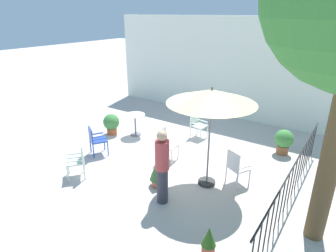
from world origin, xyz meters
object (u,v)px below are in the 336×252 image
at_px(cafe_table_0, 135,121).
at_px(patio_chair_1, 236,166).
at_px(potted_plant_0, 158,171).
at_px(potted_plant_2, 284,140).
at_px(patio_chair_0, 78,158).
at_px(standing_person, 162,166).
at_px(patio_chair_3, 166,142).
at_px(patio_chair_2, 197,122).
at_px(potted_plant_1, 111,123).
at_px(patio_umbrella_0, 212,97).
at_px(patio_chair_4, 96,139).
at_px(potted_plant_3, 209,240).

bearing_deg(cafe_table_0, patio_chair_1, -13.20).
bearing_deg(potted_plant_0, potted_plant_2, 59.56).
distance_m(patio_chair_0, standing_person, 2.53).
distance_m(patio_chair_0, patio_chair_1, 4.09).
height_order(cafe_table_0, patio_chair_3, patio_chair_3).
xyz_separation_m(patio_chair_1, patio_chair_2, (-2.29, 2.09, -0.00)).
bearing_deg(patio_chair_3, patio_chair_0, -122.72).
distance_m(patio_chair_3, potted_plant_1, 2.72).
bearing_deg(potted_plant_1, patio_chair_1, -6.41).
height_order(patio_chair_0, potted_plant_0, patio_chair_0).
height_order(potted_plant_0, potted_plant_2, potted_plant_0).
distance_m(patio_umbrella_0, patio_chair_1, 1.90).
xyz_separation_m(potted_plant_1, potted_plant_2, (5.46, 1.89, 0.02)).
bearing_deg(standing_person, patio_umbrella_0, 67.94).
bearing_deg(cafe_table_0, patio_chair_4, -90.31).
distance_m(patio_chair_0, potted_plant_0, 2.17).
height_order(cafe_table_0, potted_plant_3, cafe_table_0).
height_order(patio_chair_3, standing_person, standing_person).
relative_size(potted_plant_0, potted_plant_2, 1.02).
bearing_deg(patio_umbrella_0, patio_chair_2, 124.19).
height_order(patio_chair_2, potted_plant_2, patio_chair_2).
height_order(potted_plant_0, potted_plant_1, potted_plant_0).
bearing_deg(potted_plant_3, standing_person, 153.33).
height_order(patio_umbrella_0, patio_chair_2, patio_umbrella_0).
bearing_deg(potted_plant_2, patio_chair_4, -144.98).
relative_size(patio_chair_2, potted_plant_2, 1.21).
bearing_deg(potted_plant_0, potted_plant_3, -31.82).
bearing_deg(patio_chair_2, cafe_table_0, -149.06).
distance_m(cafe_table_0, patio_chair_0, 3.01).
height_order(patio_chair_0, patio_chair_4, patio_chair_0).
bearing_deg(patio_chair_1, cafe_table_0, 166.80).
relative_size(potted_plant_0, standing_person, 0.45).
height_order(cafe_table_0, patio_chair_4, patio_chair_4).
height_order(patio_chair_3, potted_plant_1, patio_chair_3).
xyz_separation_m(potted_plant_1, potted_plant_3, (5.40, -2.99, -0.11)).
xyz_separation_m(patio_umbrella_0, patio_chair_4, (-3.56, -0.46, -1.77)).
bearing_deg(potted_plant_3, patio_chair_0, 173.60).
distance_m(potted_plant_0, potted_plant_1, 3.75).
xyz_separation_m(patio_chair_0, potted_plant_0, (2.01, 0.82, -0.10)).
xyz_separation_m(patio_chair_4, potted_plant_0, (2.59, -0.31, -0.10)).
bearing_deg(potted_plant_1, patio_chair_3, -9.22).
bearing_deg(patio_chair_4, potted_plant_2, 35.02).
relative_size(patio_chair_4, potted_plant_0, 1.10).
height_order(patio_umbrella_0, potted_plant_3, patio_umbrella_0).
xyz_separation_m(patio_chair_3, potted_plant_3, (2.72, -2.56, -0.24)).
bearing_deg(potted_plant_2, potted_plant_1, -160.87).
relative_size(patio_umbrella_0, patio_chair_4, 2.86).
bearing_deg(patio_umbrella_0, potted_plant_0, -141.75).
relative_size(cafe_table_0, patio_chair_1, 0.84).
relative_size(potted_plant_1, potted_plant_3, 1.28).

